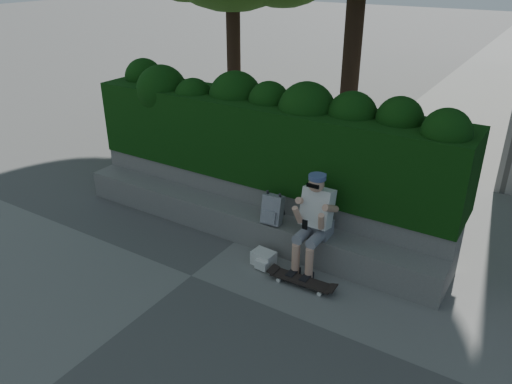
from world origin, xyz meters
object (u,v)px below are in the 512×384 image
Objects in this scene: skateboard at (302,281)px; backpack_plaid at (272,210)px; backpack_ground at (264,258)px; person at (315,219)px.

backpack_plaid is at bearing 142.68° from skateboard.
backpack_ground reaches higher than skateboard.
person is 4.43× the size of backpack_ground.
backpack_plaid reaches higher than backpack_ground.
person reaches higher than backpack_plaid.
person is at bearing -11.79° from backpack_plaid.
backpack_ground is (0.10, -0.39, -0.56)m from backpack_plaid.
skateboard is 2.70× the size of backpack_ground.
person is at bearing 97.45° from skateboard.
skateboard is at bearing -40.44° from backpack_plaid.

